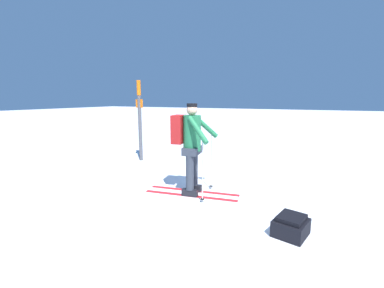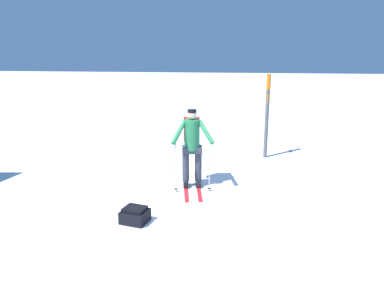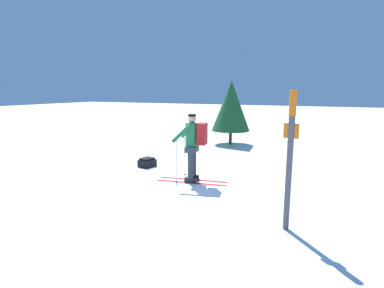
% 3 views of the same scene
% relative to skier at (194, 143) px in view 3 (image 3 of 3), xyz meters
% --- Properties ---
extents(ground_plane, '(80.00, 80.00, 0.00)m').
position_rel_skier_xyz_m(ground_plane, '(0.06, -0.61, -1.01)').
color(ground_plane, white).
extents(skier, '(0.92, 1.84, 1.74)m').
position_rel_skier_xyz_m(skier, '(0.00, 0.00, 0.00)').
color(skier, red).
rests_on(skier, ground_plane).
extents(dropped_backpack, '(0.53, 0.49, 0.28)m').
position_rel_skier_xyz_m(dropped_backpack, '(-0.79, -1.91, -0.88)').
color(dropped_backpack, black).
rests_on(dropped_backpack, ground_plane).
extents(trail_marker, '(0.11, 0.24, 2.33)m').
position_rel_skier_xyz_m(trail_marker, '(1.78, 2.52, 0.35)').
color(trail_marker, '#4C4C51').
rests_on(trail_marker, ground_plane).
extents(pine_tree, '(1.63, 1.63, 2.72)m').
position_rel_skier_xyz_m(pine_tree, '(-5.59, -0.76, 0.64)').
color(pine_tree, '#4C331E').
rests_on(pine_tree, ground_plane).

